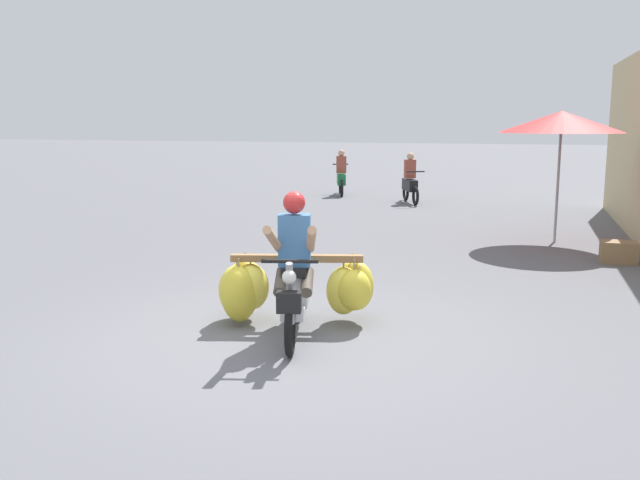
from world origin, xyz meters
TOP-DOWN VIEW (x-y plane):
  - ground_plane at (0.00, 0.00)m, footprint 120.00×120.00m
  - motorbike_main_loaded at (-0.12, 0.53)m, footprint 1.89×1.92m
  - motorbike_distant_ahead_left at (-0.61, 12.56)m, footprint 0.79×1.52m
  - motorbike_distant_ahead_right at (-2.95, 13.90)m, footprint 0.66×1.57m
  - market_umbrella_near_shop at (3.03, 7.07)m, footprint 2.29×2.29m
  - produce_crate at (3.94, 5.33)m, footprint 0.56×0.40m

SIDE VIEW (x-z plane):
  - ground_plane at x=0.00m, z-range 0.00..0.00m
  - produce_crate at x=3.94m, z-range 0.00..0.36m
  - motorbike_main_loaded at x=-0.12m, z-range -0.30..1.28m
  - motorbike_distant_ahead_left at x=-0.61m, z-range -0.13..1.27m
  - motorbike_distant_ahead_right at x=-2.95m, z-range -0.13..1.27m
  - market_umbrella_near_shop at x=3.03m, z-range 1.04..3.52m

